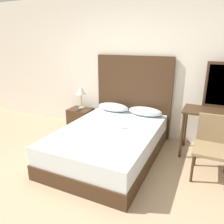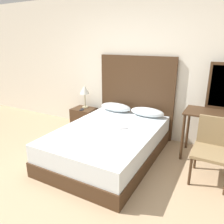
% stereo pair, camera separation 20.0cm
% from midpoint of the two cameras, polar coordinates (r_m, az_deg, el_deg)
% --- Properties ---
extents(ground_plane, '(16.00, 16.00, 0.00)m').
position_cam_midpoint_polar(ground_plane, '(2.98, -11.38, -20.26)').
color(ground_plane, tan).
extents(wall_back, '(10.00, 0.06, 2.70)m').
position_cam_midpoint_polar(wall_back, '(4.34, 7.24, 11.57)').
color(wall_back, silver).
rests_on(wall_back, ground_plane).
extents(bed, '(1.45, 2.12, 0.50)m').
position_cam_midpoint_polar(bed, '(3.60, 0.80, -8.07)').
color(bed, '#422B19').
rests_on(bed, ground_plane).
extents(headboard, '(1.52, 0.05, 1.57)m').
position_cam_midpoint_polar(headboard, '(4.35, 7.52, 4.01)').
color(headboard, '#422B19').
rests_on(headboard, ground_plane).
extents(pillow_left, '(0.63, 0.28, 0.16)m').
position_cam_midpoint_polar(pillow_left, '(4.34, 2.31, 1.25)').
color(pillow_left, silver).
rests_on(pillow_left, bed).
extents(pillow_right, '(0.63, 0.28, 0.16)m').
position_cam_midpoint_polar(pillow_right, '(4.10, 10.57, -0.04)').
color(pillow_right, silver).
rests_on(pillow_right, bed).
extents(phone_on_bed, '(0.16, 0.15, 0.01)m').
position_cam_midpoint_polar(phone_on_bed, '(3.51, 4.61, -4.24)').
color(phone_on_bed, '#B7B7BC').
rests_on(phone_on_bed, bed).
extents(nightstand, '(0.48, 0.38, 0.45)m').
position_cam_midpoint_polar(nightstand, '(4.78, -6.12, -1.67)').
color(nightstand, '#422B19').
rests_on(nightstand, ground_plane).
extents(table_lamp, '(0.20, 0.20, 0.49)m').
position_cam_midpoint_polar(table_lamp, '(4.68, -5.94, 5.59)').
color(table_lamp, tan).
rests_on(table_lamp, nightstand).
extents(phone_on_nightstand, '(0.12, 0.17, 0.01)m').
position_cam_midpoint_polar(phone_on_nightstand, '(4.62, -6.67, 0.63)').
color(phone_on_nightstand, black).
rests_on(phone_on_nightstand, nightstand).
extents(vanity_desk, '(1.04, 0.54, 0.79)m').
position_cam_midpoint_polar(vanity_desk, '(3.76, 27.72, -2.27)').
color(vanity_desk, '#422B19').
rests_on(vanity_desk, ground_plane).
extents(chair, '(0.49, 0.51, 0.85)m').
position_cam_midpoint_polar(chair, '(3.32, 26.50, -7.91)').
color(chair, olive).
rests_on(chair, ground_plane).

